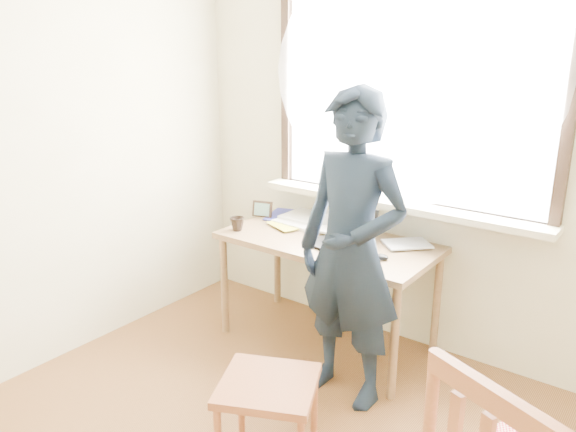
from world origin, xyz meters
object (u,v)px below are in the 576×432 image
Objects in this scene: desk at (327,251)px; work_chair at (268,395)px; laptop at (344,236)px; mug_dark at (237,224)px; person at (351,251)px; mug_white at (323,219)px.

work_chair is (0.39, -1.07, -0.27)m from desk.
laptop is 4.18× the size of mug_dark.
mug_dark reaches higher than work_chair.
work_chair is at bearing -87.17° from person.
person is at bearing -10.52° from mug_dark.
mug_white is 0.56m from mug_dark.
desk reaches higher than work_chair.
work_chair is at bearing -66.41° from mug_white.
mug_dark is 0.97m from person.
desk is 0.61m from mug_dark.
desk is at bearing -49.87° from mug_white.
laptop is 1.15m from work_chair.
work_chair is at bearing -42.49° from mug_dark.
mug_white is at bearing 136.74° from person.
person is (0.39, -0.38, 0.20)m from desk.
laptop reaches higher than mug_white.
desk is 3.38× the size of laptop.
work_chair is (0.55, -1.27, -0.40)m from mug_white.
mug_white is 0.24× the size of work_chair.
work_chair is at bearing -70.01° from desk.
desk is 1.18m from work_chair.
mug_white reaches higher than mug_dark.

